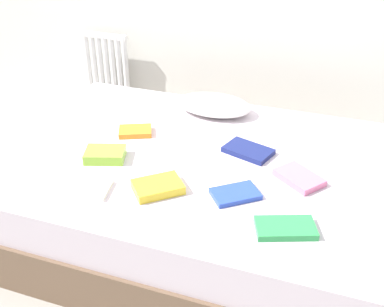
{
  "coord_description": "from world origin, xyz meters",
  "views": [
    {
      "loc": [
        0.73,
        -2.01,
        1.78
      ],
      "look_at": [
        0.0,
        0.05,
        0.48
      ],
      "focal_mm": 43.87,
      "sensor_mm": 36.0,
      "label": 1
    }
  ],
  "objects_px": {
    "textbook_yellow": "(158,187)",
    "textbook_pink": "(299,178)",
    "textbook_green": "(285,228)",
    "textbook_navy": "(248,151)",
    "pillow": "(214,105)",
    "textbook_white": "(89,189)",
    "bed": "(189,194)",
    "textbook_blue": "(235,194)",
    "textbook_orange": "(135,131)",
    "radiator": "(107,70)",
    "textbook_lime": "(105,155)"
  },
  "relations": [
    {
      "from": "textbook_yellow",
      "to": "textbook_pink",
      "type": "xyz_separation_m",
      "value": [
        0.61,
        0.31,
        -0.0
      ]
    },
    {
      "from": "textbook_green",
      "to": "textbook_navy",
      "type": "relative_size",
      "value": 1.0
    },
    {
      "from": "pillow",
      "to": "textbook_pink",
      "type": "bearing_deg",
      "value": -43.57
    },
    {
      "from": "textbook_white",
      "to": "bed",
      "type": "bearing_deg",
      "value": 43.82
    },
    {
      "from": "textbook_yellow",
      "to": "textbook_pink",
      "type": "bearing_deg",
      "value": -14.15
    },
    {
      "from": "textbook_yellow",
      "to": "textbook_blue",
      "type": "distance_m",
      "value": 0.36
    },
    {
      "from": "textbook_orange",
      "to": "textbook_navy",
      "type": "bearing_deg",
      "value": -24.19
    },
    {
      "from": "radiator",
      "to": "textbook_green",
      "type": "bearing_deg",
      "value": -43.62
    },
    {
      "from": "bed",
      "to": "textbook_blue",
      "type": "xyz_separation_m",
      "value": [
        0.33,
        -0.28,
        0.26
      ]
    },
    {
      "from": "bed",
      "to": "textbook_green",
      "type": "height_order",
      "value": "textbook_green"
    },
    {
      "from": "radiator",
      "to": "textbook_lime",
      "type": "bearing_deg",
      "value": -61.75
    },
    {
      "from": "textbook_white",
      "to": "textbook_navy",
      "type": "bearing_deg",
      "value": 32.72
    },
    {
      "from": "textbook_white",
      "to": "textbook_blue",
      "type": "distance_m",
      "value": 0.69
    },
    {
      "from": "textbook_pink",
      "to": "textbook_navy",
      "type": "xyz_separation_m",
      "value": [
        -0.29,
        0.17,
        -0.0
      ]
    },
    {
      "from": "radiator",
      "to": "textbook_navy",
      "type": "relative_size",
      "value": 2.41
    },
    {
      "from": "textbook_lime",
      "to": "bed",
      "type": "bearing_deg",
      "value": 6.63
    },
    {
      "from": "textbook_white",
      "to": "textbook_pink",
      "type": "bearing_deg",
      "value": 13.69
    },
    {
      "from": "textbook_yellow",
      "to": "textbook_green",
      "type": "bearing_deg",
      "value": -49.14
    },
    {
      "from": "textbook_navy",
      "to": "textbook_green",
      "type": "bearing_deg",
      "value": -45.03
    },
    {
      "from": "textbook_yellow",
      "to": "textbook_pink",
      "type": "distance_m",
      "value": 0.69
    },
    {
      "from": "textbook_white",
      "to": "textbook_lime",
      "type": "distance_m",
      "value": 0.29
    },
    {
      "from": "textbook_orange",
      "to": "textbook_lime",
      "type": "bearing_deg",
      "value": -119.56
    },
    {
      "from": "textbook_orange",
      "to": "textbook_blue",
      "type": "distance_m",
      "value": 0.81
    },
    {
      "from": "textbook_pink",
      "to": "textbook_navy",
      "type": "height_order",
      "value": "textbook_pink"
    },
    {
      "from": "textbook_yellow",
      "to": "textbook_navy",
      "type": "distance_m",
      "value": 0.58
    },
    {
      "from": "textbook_orange",
      "to": "textbook_blue",
      "type": "height_order",
      "value": "textbook_orange"
    },
    {
      "from": "textbook_lime",
      "to": "pillow",
      "type": "bearing_deg",
      "value": 44.44
    },
    {
      "from": "pillow",
      "to": "textbook_lime",
      "type": "bearing_deg",
      "value": -117.44
    },
    {
      "from": "textbook_orange",
      "to": "textbook_yellow",
      "type": "bearing_deg",
      "value": -78.66
    },
    {
      "from": "textbook_navy",
      "to": "textbook_pink",
      "type": "bearing_deg",
      "value": -13.06
    },
    {
      "from": "bed",
      "to": "textbook_yellow",
      "type": "xyz_separation_m",
      "value": [
        -0.03,
        -0.36,
        0.27
      ]
    },
    {
      "from": "radiator",
      "to": "textbook_white",
      "type": "distance_m",
      "value": 1.85
    },
    {
      "from": "bed",
      "to": "textbook_blue",
      "type": "bearing_deg",
      "value": -40.3
    },
    {
      "from": "bed",
      "to": "textbook_white",
      "type": "xyz_separation_m",
      "value": [
        -0.33,
        -0.46,
        0.26
      ]
    },
    {
      "from": "bed",
      "to": "textbook_pink",
      "type": "bearing_deg",
      "value": -5.01
    },
    {
      "from": "textbook_white",
      "to": "textbook_yellow",
      "type": "xyz_separation_m",
      "value": [
        0.31,
        0.11,
        0.01
      ]
    },
    {
      "from": "pillow",
      "to": "textbook_lime",
      "type": "xyz_separation_m",
      "value": [
        -0.37,
        -0.72,
        -0.03
      ]
    },
    {
      "from": "bed",
      "to": "textbook_blue",
      "type": "relative_size",
      "value": 9.32
    },
    {
      "from": "textbook_navy",
      "to": "textbook_blue",
      "type": "bearing_deg",
      "value": -67.28
    },
    {
      "from": "radiator",
      "to": "pillow",
      "type": "bearing_deg",
      "value": -30.9
    },
    {
      "from": "textbook_orange",
      "to": "textbook_white",
      "type": "distance_m",
      "value": 0.59
    },
    {
      "from": "textbook_orange",
      "to": "textbook_blue",
      "type": "bearing_deg",
      "value": -54.13
    },
    {
      "from": "textbook_navy",
      "to": "bed",
      "type": "bearing_deg",
      "value": -139.49
    },
    {
      "from": "textbook_blue",
      "to": "textbook_navy",
      "type": "bearing_deg",
      "value": 56.93
    },
    {
      "from": "textbook_orange",
      "to": "textbook_green",
      "type": "bearing_deg",
      "value": -55.11
    },
    {
      "from": "pillow",
      "to": "textbook_orange",
      "type": "relative_size",
      "value": 2.52
    },
    {
      "from": "textbook_orange",
      "to": "radiator",
      "type": "bearing_deg",
      "value": 101.23
    },
    {
      "from": "bed",
      "to": "textbook_lime",
      "type": "relative_size",
      "value": 9.88
    },
    {
      "from": "textbook_orange",
      "to": "textbook_pink",
      "type": "bearing_deg",
      "value": -34.59
    },
    {
      "from": "pillow",
      "to": "textbook_pink",
      "type": "xyz_separation_m",
      "value": [
        0.61,
        -0.58,
        -0.04
      ]
    }
  ]
}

